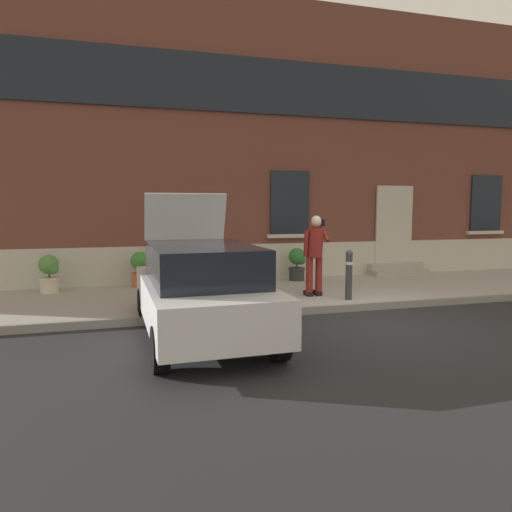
% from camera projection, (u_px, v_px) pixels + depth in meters
% --- Properties ---
extents(ground_plane, '(80.00, 80.00, 0.00)m').
position_uv_depth(ground_plane, '(367.00, 323.00, 8.49)').
color(ground_plane, '#232326').
extents(sidewalk, '(24.00, 3.60, 0.15)m').
position_uv_depth(sidewalk, '(308.00, 292.00, 11.16)').
color(sidewalk, '#99968E').
rests_on(sidewalk, ground).
extents(curb_edge, '(24.00, 0.12, 0.15)m').
position_uv_depth(curb_edge, '(344.00, 308.00, 9.38)').
color(curb_edge, gray).
rests_on(curb_edge, ground).
extents(building_facade, '(24.00, 1.52, 7.50)m').
position_uv_depth(building_facade, '(276.00, 148.00, 13.16)').
color(building_facade, brown).
rests_on(building_facade, ground).
extents(entrance_stoop, '(1.70, 0.64, 0.32)m').
position_uv_depth(entrance_stoop, '(397.00, 270.00, 13.52)').
color(entrance_stoop, '#9E998E').
rests_on(entrance_stoop, sidewalk).
extents(hatchback_car_white, '(1.88, 4.11, 2.34)m').
position_uv_depth(hatchback_car_white, '(201.00, 289.00, 7.40)').
color(hatchback_car_white, white).
rests_on(hatchback_car_white, ground).
extents(bollard_near_person, '(0.15, 0.15, 1.04)m').
position_uv_depth(bollard_near_person, '(349.00, 273.00, 9.79)').
color(bollard_near_person, '#333338').
rests_on(bollard_near_person, sidewalk).
extents(bollard_far_left, '(0.15, 0.15, 1.04)m').
position_uv_depth(bollard_far_left, '(182.00, 280.00, 8.85)').
color(bollard_far_left, '#333338').
rests_on(bollard_far_left, sidewalk).
extents(person_on_phone, '(0.51, 0.48, 1.75)m').
position_uv_depth(person_on_phone, '(315.00, 250.00, 10.13)').
color(person_on_phone, maroon).
rests_on(person_on_phone, sidewalk).
extents(planter_cream, '(0.44, 0.44, 0.86)m').
position_uv_depth(planter_cream, '(49.00, 273.00, 10.63)').
color(planter_cream, beige).
rests_on(planter_cream, sidewalk).
extents(planter_terracotta, '(0.44, 0.44, 0.86)m').
position_uv_depth(planter_terracotta, '(140.00, 268.00, 11.37)').
color(planter_terracotta, '#B25B38').
rests_on(planter_terracotta, sidewalk).
extents(planter_olive, '(0.44, 0.44, 0.86)m').
position_uv_depth(planter_olive, '(223.00, 266.00, 11.73)').
color(planter_olive, '#606B38').
rests_on(planter_olive, sidewalk).
extents(planter_charcoal, '(0.44, 0.44, 0.86)m').
position_uv_depth(planter_charcoal, '(297.00, 263.00, 12.38)').
color(planter_charcoal, '#2D2D30').
rests_on(planter_charcoal, sidewalk).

